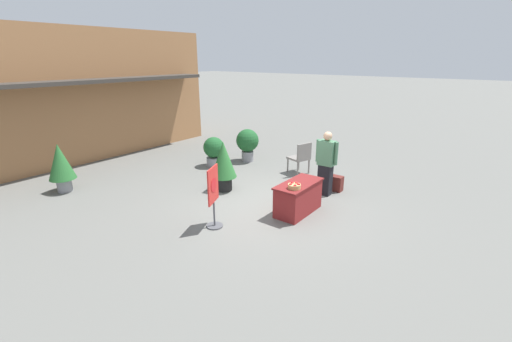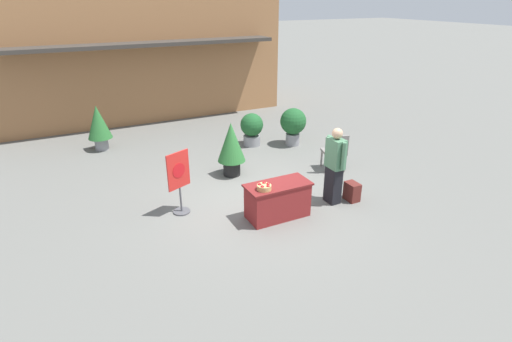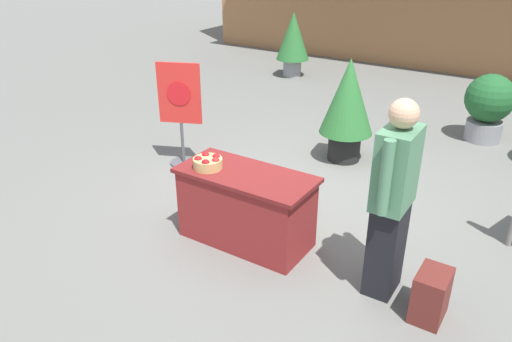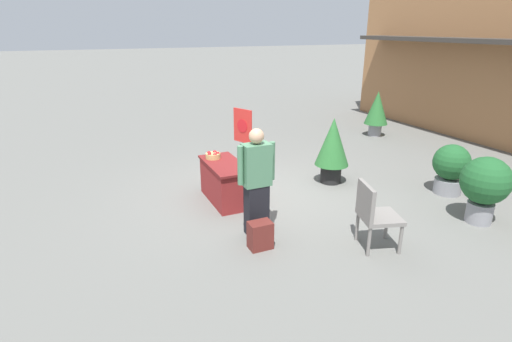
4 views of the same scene
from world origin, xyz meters
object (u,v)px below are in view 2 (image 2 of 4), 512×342
Objects in this scene: backpack at (352,192)px; potted_plant_near_right at (293,123)px; potted_plant_near_left at (98,124)px; potted_plant_far_right at (231,145)px; person_visitor at (335,165)px; poster_board at (179,181)px; patio_chair at (335,150)px; display_table at (278,200)px; apple_basket at (264,187)px; potted_plant_far_left at (252,128)px.

backpack is 3.80m from potted_plant_near_right.
potted_plant_far_right is (2.71, -3.43, 0.02)m from potted_plant_near_left.
poster_board is (-3.12, 1.06, -0.14)m from person_visitor.
person_visitor reaches higher than patio_chair.
potted_plant_near_left reaches higher than display_table.
potted_plant_near_left is 1.17× the size of potted_plant_near_right.
poster_board reaches higher than potted_plant_near_right.
backpack is at bearing 173.93° from patio_chair.
apple_basket reaches higher than backpack.
backpack is at bearing -84.73° from potted_plant_far_left.
potted_plant_far_left is (-0.39, 4.24, 0.34)m from backpack.
backpack is (0.44, -0.14, -0.66)m from person_visitor.
display_table is 0.57m from apple_basket.
potted_plant_far_left reaches higher than display_table.
patio_chair is 2.93m from potted_plant_far_left.
backpack is at bearing -53.51° from potted_plant_far_right.
apple_basket is 6.33m from potted_plant_near_left.
potted_plant_far_right is at bearing -154.50° from potted_plant_near_right.
person_visitor is at bearing 158.83° from patio_chair.
backpack is 0.37× the size of potted_plant_near_right.
person_visitor is at bearing -54.56° from potted_plant_near_left.
apple_basket is (-0.37, -0.10, 0.43)m from display_table.
potted_plant_near_left is at bearing 168.29° from poster_board.
patio_chair is (2.86, 1.49, -0.23)m from apple_basket.
backpack is 1.68m from patio_chair.
potted_plant_near_left reaches higher than apple_basket.
potted_plant_near_left is at bearing 127.59° from backpack.
patio_chair is (1.09, 1.37, -0.30)m from person_visitor.
backpack is 0.31× the size of poster_board.
patio_chair is at bearing 29.09° from display_table.
potted_plant_near_right is at bearing -25.77° from potted_plant_far_left.
display_table is 4.72× the size of apple_basket.
display_table is 2.85m from patio_chair.
potted_plant_far_right is (-2.57, -1.22, 0.11)m from potted_plant_near_right.
poster_board is 1.35× the size of patio_chair.
potted_plant_far_left is at bearing -91.06° from person_visitor.
patio_chair is at bearing 27.47° from apple_basket.
potted_plant_far_right is at bearing 81.33° from apple_basket.
apple_basket is 0.21× the size of poster_board.
patio_chair is at bearing 66.70° from backpack.
potted_plant_near_left is at bearing 158.21° from potted_plant_far_left.
backpack is (2.21, -0.02, -0.59)m from apple_basket.
potted_plant_near_left is 0.97× the size of potted_plant_far_right.
patio_chair is 2.20m from potted_plant_near_right.
potted_plant_near_right is (0.08, 2.19, 0.11)m from patio_chair.
backpack is at bearing -3.92° from display_table.
display_table is at bearing -109.35° from potted_plant_far_left.
poster_board is 2.16m from potted_plant_far_right.
potted_plant_near_right is (0.73, 3.70, 0.47)m from backpack.
display_table is at bearing 34.75° from poster_board.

